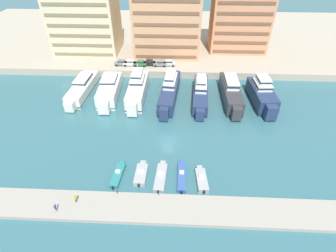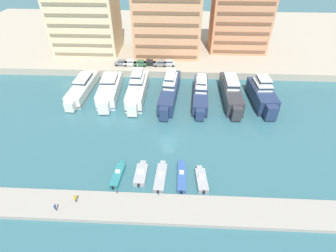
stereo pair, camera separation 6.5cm
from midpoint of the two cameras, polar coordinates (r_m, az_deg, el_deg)
ground_plane at (r=57.82m, az=0.10°, el=-3.36°), size 400.00×400.00×0.00m
quay_promenade at (r=114.26m, az=1.70°, el=18.97°), size 180.00×70.00×2.16m
pier_dock at (r=45.78m, az=-0.97°, el=-17.65°), size 120.00×5.72×0.77m
yacht_ivory_far_left at (r=77.35m, az=-18.06°, el=7.92°), size 5.22×19.34×6.19m
yacht_white_left at (r=73.59m, az=-12.56°, el=7.74°), size 5.55×17.81×7.15m
yacht_ivory_mid_left at (r=72.06m, az=-6.62°, el=8.08°), size 4.48×19.36×8.74m
yacht_navy_center_left at (r=70.94m, az=0.41°, el=7.75°), size 5.60×21.70×8.48m
yacht_navy_center at (r=70.98m, az=7.14°, el=7.14°), size 4.83×19.64×7.72m
yacht_charcoal_center_right at (r=72.30m, az=13.57°, el=7.12°), size 4.26×20.00×7.52m
yacht_navy_mid_right at (r=73.28m, az=19.83°, el=6.47°), size 5.64×16.81×8.63m
motorboat_teal_far_left at (r=51.20m, az=-10.82°, el=-10.38°), size 2.13×6.77×1.32m
motorboat_grey_left at (r=50.61m, az=-5.85°, el=-10.32°), size 2.26×6.15×1.43m
motorboat_grey_mid_left at (r=50.16m, az=-1.57°, el=-10.93°), size 2.31×7.79×1.25m
motorboat_blue_center_left at (r=50.19m, az=3.00°, el=-10.84°), size 1.55×7.97×1.35m
motorboat_grey_center at (r=49.86m, az=7.33°, el=-11.47°), size 2.34×6.38×1.50m
car_grey_far_left at (r=86.55m, az=-10.11°, el=13.47°), size 4.12×1.95×1.80m
car_white_left at (r=86.02m, az=-8.19°, el=13.52°), size 4.15×2.03×1.80m
car_green_mid_left at (r=85.30m, az=-6.01°, el=13.48°), size 4.15×2.01×1.80m
car_black_center_left at (r=85.49m, az=-4.05°, el=13.64°), size 4.10×1.92×1.80m
car_grey_center at (r=84.88m, az=-1.69°, el=13.54°), size 4.11×1.95×1.80m
car_silver_center_right at (r=85.08m, az=0.26°, el=13.61°), size 4.13×1.98×1.80m
apartment_block_far_left at (r=97.08m, az=-17.81°, el=22.34°), size 21.68×14.54×27.05m
apartment_block_left at (r=92.79m, az=-0.06°, el=22.90°), size 21.73×18.20×25.82m
apartment_block_mid_left at (r=98.37m, az=15.46°, el=21.93°), size 19.32×13.72×23.76m
pedestrian_near_edge at (r=47.94m, az=-23.36°, el=-15.84°), size 0.34×0.65×1.73m
pedestrian_mid_deck at (r=47.87m, az=-19.54°, el=-14.54°), size 0.39×0.65×1.77m
bollard_west at (r=47.80m, az=-11.00°, el=-13.89°), size 0.20×0.20×0.61m
bollard_west_mid at (r=46.79m, az=-2.07°, el=-14.47°), size 0.20×0.20×0.61m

